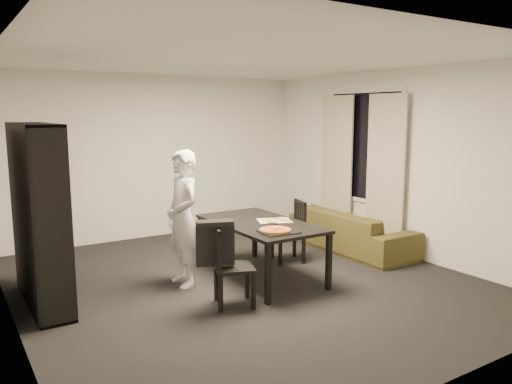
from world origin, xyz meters
TOP-DOWN VIEW (x-y plane):
  - room at (0.00, 0.00)m, footprint 5.01×5.51m
  - window_pane at (2.48, 0.60)m, footprint 0.02×1.40m
  - window_frame at (2.48, 0.60)m, footprint 0.03×1.52m
  - curtain_left at (2.40, 0.08)m, footprint 0.03×0.70m
  - curtain_right at (2.40, 1.12)m, footprint 0.03×0.70m
  - bookshelf at (-2.16, 0.60)m, footprint 0.35×1.50m
  - dining_table at (0.24, 0.05)m, footprint 0.93×1.67m
  - chair_left at (-0.56, -0.53)m, footprint 0.51×0.51m
  - chair_right at (1.00, 0.38)m, footprint 0.48×0.48m
  - draped_jacket at (-0.66, -0.49)m, footprint 0.41×0.29m
  - person at (-0.66, 0.31)m, footprint 0.38×0.58m
  - baking_tray at (0.13, -0.51)m, footprint 0.42×0.35m
  - pepperoni_pizza at (0.09, -0.48)m, footprint 0.35×0.35m
  - kitchen_towel at (0.42, 0.00)m, footprint 0.48×0.43m
  - pizza_slices at (0.43, -0.03)m, footprint 0.41×0.36m
  - sofa at (2.06, 0.38)m, footprint 0.79×2.02m

SIDE VIEW (x-z plane):
  - sofa at x=2.06m, z-range 0.00..0.59m
  - chair_right at x=1.00m, z-range 0.06..0.89m
  - chair_left at x=-0.56m, z-range 0.06..0.91m
  - dining_table at x=0.24m, z-range 0.29..0.98m
  - kitchen_towel at x=0.42m, z-range 0.69..0.70m
  - baking_tray at x=0.13m, z-range 0.69..0.71m
  - draped_jacket at x=-0.66m, z-range 0.47..0.94m
  - pizza_slices at x=0.43m, z-range 0.70..0.72m
  - pepperoni_pizza at x=0.09m, z-range 0.71..0.74m
  - person at x=-0.66m, z-range 0.00..1.59m
  - bookshelf at x=-2.16m, z-range 0.00..1.90m
  - curtain_left at x=2.40m, z-range 0.02..2.27m
  - curtain_right at x=2.40m, z-range 0.02..2.27m
  - room at x=0.00m, z-range 0.00..2.60m
  - window_pane at x=2.48m, z-range 0.70..2.30m
  - window_frame at x=2.48m, z-range 0.64..2.36m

